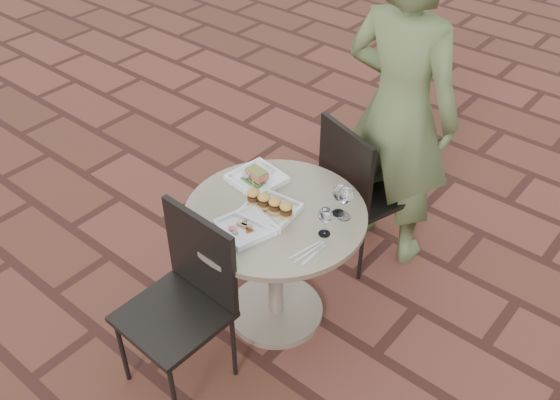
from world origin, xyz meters
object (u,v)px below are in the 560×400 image
Objects in this scene: chair_near at (186,291)px; plate_sliders at (270,207)px; plate_tuna at (246,227)px; chair_far at (358,182)px; cafe_table at (275,249)px; plate_salmon at (257,178)px; diner at (399,112)px.

chair_near reaches higher than plate_sliders.
chair_near is 3.22× the size of plate_tuna.
chair_far is 0.73m from plate_sliders.
plate_sliders is (-0.02, -0.02, 0.28)m from cafe_table.
chair_far is at bearing 85.02° from plate_tuna.
cafe_table is 0.97× the size of chair_far.
plate_sliders is at bearing 102.13° from chair_far.
plate_sliders is at bearing -128.83° from cafe_table.
cafe_table is at bearing 82.48° from chair_near.
chair_far reaches higher than plate_salmon.
chair_far is 0.45m from diner.
chair_near is at bearing -77.45° from plate_salmon.
plate_salmon reaches higher than plate_tuna.
chair_near is (-0.14, -1.20, 0.00)m from chair_far.
cafe_table is at bearing 103.44° from chair_far.
diner is (0.22, 1.42, 0.39)m from chair_near.
cafe_table is at bearing -29.36° from plate_salmon.
chair_near is 0.40m from plate_tuna.
cafe_table is 3.34× the size of plate_sliders.
chair_far is at bearing 68.25° from diner.
diner is at bearing 63.74° from plate_salmon.
plate_sliders is (0.22, -0.16, 0.02)m from plate_salmon.
cafe_table is 3.12× the size of plate_tuna.
plate_salmon is (-0.15, 0.66, 0.20)m from chair_near.
cafe_table is 1.01m from diner.
plate_salmon is at bearing 104.63° from chair_near.
cafe_table is 0.38m from plate_salmon.
plate_salmon is at bearing 123.99° from plate_tuna.
plate_tuna is at bearing 102.73° from chair_far.
plate_salmon is at bearing 79.51° from chair_far.
plate_sliders reaches higher than cafe_table.
plate_sliders reaches higher than plate_salmon.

